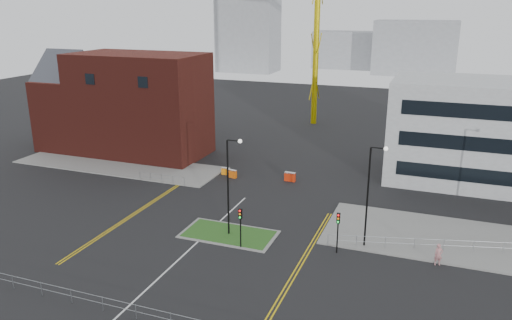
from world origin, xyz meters
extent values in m
plane|color=black|center=(0.00, 0.00, 0.00)|extent=(200.00, 200.00, 0.00)
cube|color=slate|center=(-20.00, 22.00, 0.06)|extent=(28.00, 8.00, 0.12)
cube|color=slate|center=(22.00, 14.00, 0.06)|extent=(24.00, 10.00, 0.12)
cube|color=slate|center=(2.00, 8.00, 0.04)|extent=(8.60, 4.60, 0.08)
cube|color=#264F1A|center=(2.00, 8.00, 0.06)|extent=(8.00, 4.00, 0.12)
cube|color=#4E1913|center=(-20.00, 28.00, 7.00)|extent=(18.00, 10.00, 14.00)
cube|color=black|center=(-24.00, 22.98, 11.00)|extent=(1.40, 0.10, 1.40)
cube|color=black|center=(-16.00, 22.98, 11.00)|extent=(1.40, 0.10, 1.40)
cube|color=#4E1913|center=(-32.00, 28.00, 5.00)|extent=(6.00, 10.00, 10.00)
cube|color=#2D3038|center=(-32.00, 28.00, 10.00)|extent=(6.40, 8.49, 8.49)
cube|color=#A8AAAD|center=(26.00, 32.00, 6.00)|extent=(25.00, 12.00, 12.00)
cube|color=black|center=(26.00, 25.98, 2.50)|extent=(22.00, 0.10, 1.60)
cube|color=black|center=(26.00, 25.98, 6.00)|extent=(22.00, 0.10, 1.60)
cylinder|color=gold|center=(-2.00, 55.00, 17.56)|extent=(1.00, 1.00, 35.12)
cylinder|color=black|center=(2.00, 8.00, 4.50)|extent=(0.16, 0.16, 9.00)
cylinder|color=black|center=(2.60, 8.00, 9.00)|extent=(1.20, 0.10, 0.10)
sphere|color=silver|center=(3.20, 8.00, 9.00)|extent=(0.36, 0.36, 0.36)
cylinder|color=black|center=(14.00, 10.00, 4.50)|extent=(0.16, 0.16, 9.00)
cylinder|color=black|center=(14.60, 10.00, 9.00)|extent=(1.20, 0.10, 0.10)
sphere|color=silver|center=(15.20, 10.00, 9.00)|extent=(0.36, 0.36, 0.36)
cylinder|color=black|center=(4.00, 6.00, 1.50)|extent=(0.12, 0.12, 3.00)
cube|color=black|center=(4.00, 6.00, 3.20)|extent=(0.28, 0.22, 0.90)
sphere|color=red|center=(4.00, 5.87, 3.50)|extent=(0.18, 0.18, 0.18)
sphere|color=orange|center=(4.00, 5.87, 3.20)|extent=(0.18, 0.18, 0.18)
sphere|color=#0CCC33|center=(4.00, 5.87, 2.90)|extent=(0.18, 0.18, 0.18)
cylinder|color=black|center=(12.00, 8.00, 1.50)|extent=(0.12, 0.12, 3.00)
cube|color=black|center=(12.00, 8.00, 3.20)|extent=(0.28, 0.22, 0.90)
sphere|color=red|center=(12.00, 7.87, 3.50)|extent=(0.18, 0.18, 0.18)
sphere|color=orange|center=(12.00, 7.87, 3.20)|extent=(0.18, 0.18, 0.18)
sphere|color=#0CCC33|center=(12.00, 7.87, 2.90)|extent=(0.18, 0.18, 0.18)
cylinder|color=gray|center=(0.00, -6.00, 1.05)|extent=(24.00, 0.04, 0.04)
cylinder|color=gray|center=(0.00, -6.00, 0.55)|extent=(24.00, 0.04, 0.04)
cylinder|color=gray|center=(-11.00, 18.00, 1.05)|extent=(6.00, 0.04, 0.04)
cylinder|color=gray|center=(-11.00, 18.00, 0.55)|extent=(6.00, 0.04, 0.04)
cylinder|color=gray|center=(-14.00, 18.00, 0.55)|extent=(0.05, 0.05, 1.10)
cylinder|color=gray|center=(-8.00, 18.00, 0.55)|extent=(0.05, 0.05, 1.10)
cylinder|color=gray|center=(20.50, 11.50, 1.05)|extent=(19.01, 5.04, 0.04)
cylinder|color=gray|center=(20.50, 11.50, 0.55)|extent=(19.01, 5.04, 0.04)
cylinder|color=gray|center=(11.00, 9.00, 0.55)|extent=(0.05, 0.05, 1.10)
cube|color=silver|center=(0.00, 2.00, 0.01)|extent=(0.15, 30.00, 0.01)
cube|color=gold|center=(-9.00, 10.00, 0.01)|extent=(0.12, 24.00, 0.01)
cube|color=gold|center=(-8.70, 10.00, 0.01)|extent=(0.12, 24.00, 0.01)
cube|color=gold|center=(9.50, 6.00, 0.01)|extent=(0.12, 20.00, 0.01)
cube|color=gold|center=(9.80, 6.00, 0.01)|extent=(0.12, 20.00, 0.01)
cube|color=gray|center=(-40.00, 120.00, 11.00)|extent=(18.00, 12.00, 22.00)
cube|color=gray|center=(10.00, 130.00, 8.00)|extent=(24.00, 12.00, 16.00)
cube|color=gray|center=(-8.00, 140.00, 6.00)|extent=(30.00, 12.00, 12.00)
imported|color=tan|center=(20.08, 8.83, 0.92)|extent=(0.77, 0.61, 1.83)
cube|color=orange|center=(-5.18, 23.51, 0.44)|extent=(1.07, 0.39, 0.89)
cube|color=silver|center=(-5.18, 23.51, 0.84)|extent=(1.07, 0.39, 0.11)
cube|color=#E0590C|center=(-4.00, 22.77, 0.49)|extent=(1.24, 0.64, 0.98)
cube|color=silver|center=(-4.00, 22.77, 0.93)|extent=(1.24, 0.64, 0.12)
cube|color=red|center=(3.00, 24.00, 0.55)|extent=(1.33, 0.48, 1.09)
cube|color=silver|center=(3.00, 24.00, 1.04)|extent=(1.33, 0.48, 0.13)
camera|label=1|loc=(18.99, -30.16, 20.09)|focal=35.00mm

